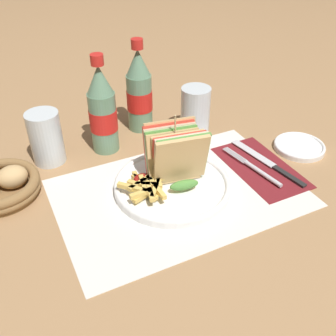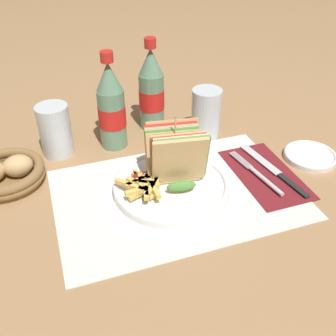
# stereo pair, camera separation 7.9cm
# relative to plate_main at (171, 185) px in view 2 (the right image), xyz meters

# --- Properties ---
(ground_plane) EXTENTS (4.00, 4.00, 0.00)m
(ground_plane) POSITION_rel_plate_main_xyz_m (0.02, -0.02, -0.01)
(ground_plane) COLOR #9E754C
(placemat) EXTENTS (0.48, 0.32, 0.00)m
(placemat) POSITION_rel_plate_main_xyz_m (0.01, -0.02, -0.01)
(placemat) COLOR silver
(placemat) RESTS_ON ground_plane
(plate_main) EXTENTS (0.24, 0.24, 0.02)m
(plate_main) POSITION_rel_plate_main_xyz_m (0.00, 0.00, 0.00)
(plate_main) COLOR white
(plate_main) RESTS_ON ground_plane
(club_sandwich) EXTENTS (0.12, 0.11, 0.14)m
(club_sandwich) POSITION_rel_plate_main_xyz_m (0.01, 0.02, 0.06)
(club_sandwich) COLOR tan
(club_sandwich) RESTS_ON plate_main
(fries_pile) EXTENTS (0.10, 0.11, 0.02)m
(fries_pile) POSITION_rel_plate_main_xyz_m (-0.06, -0.00, 0.02)
(fries_pile) COLOR #E0B756
(fries_pile) RESTS_ON plate_main
(ketchup_blob) EXTENTS (0.04, 0.03, 0.01)m
(ketchup_blob) POSITION_rel_plate_main_xyz_m (-0.05, 0.03, 0.02)
(ketchup_blob) COLOR maroon
(ketchup_blob) RESTS_ON plate_main
(napkin) EXTENTS (0.12, 0.22, 0.00)m
(napkin) POSITION_rel_plate_main_xyz_m (0.21, -0.01, -0.01)
(napkin) COLOR maroon
(napkin) RESTS_ON ground_plane
(fork) EXTENTS (0.04, 0.17, 0.01)m
(fork) POSITION_rel_plate_main_xyz_m (0.19, -0.03, -0.00)
(fork) COLOR silver
(fork) RESTS_ON napkin
(knife) EXTENTS (0.05, 0.21, 0.00)m
(knife) POSITION_rel_plate_main_xyz_m (0.23, -0.02, -0.00)
(knife) COLOR black
(knife) RESTS_ON napkin
(coke_bottle_near) EXTENTS (0.06, 0.06, 0.23)m
(coke_bottle_near) POSITION_rel_plate_main_xyz_m (-0.07, 0.20, 0.09)
(coke_bottle_near) COLOR slate
(coke_bottle_near) RESTS_ON ground_plane
(coke_bottle_far) EXTENTS (0.06, 0.06, 0.23)m
(coke_bottle_far) POSITION_rel_plate_main_xyz_m (0.04, 0.26, 0.09)
(coke_bottle_far) COLOR slate
(coke_bottle_far) RESTS_ON ground_plane
(glass_near) EXTENTS (0.07, 0.07, 0.12)m
(glass_near) POSITION_rel_plate_main_xyz_m (0.15, 0.18, 0.04)
(glass_near) COLOR silver
(glass_near) RESTS_ON ground_plane
(glass_far) EXTENTS (0.07, 0.07, 0.12)m
(glass_far) POSITION_rel_plate_main_xyz_m (-0.20, 0.21, 0.04)
(glass_far) COLOR silver
(glass_far) RESTS_ON ground_plane
(bread_basket) EXTENTS (0.16, 0.16, 0.06)m
(bread_basket) POSITION_rel_plate_main_xyz_m (-0.31, 0.13, 0.01)
(bread_basket) COLOR olive
(bread_basket) RESTS_ON ground_plane
(side_saucer) EXTENTS (0.12, 0.12, 0.01)m
(side_saucer) POSITION_rel_plate_main_xyz_m (0.33, 0.00, -0.00)
(side_saucer) COLOR white
(side_saucer) RESTS_ON ground_plane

